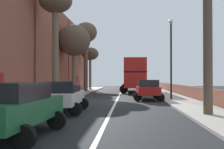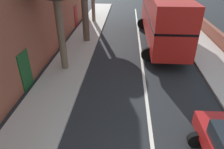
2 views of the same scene
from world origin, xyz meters
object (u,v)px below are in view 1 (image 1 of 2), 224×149
Objects in this scene: parked_car_red_right_3 at (148,89)px; lamppost_right at (171,53)px; parked_car_white_left_1 at (62,95)px; street_tree_left_4 at (90,55)px; double_decker_bus at (134,74)px; street_tree_left_6 at (74,41)px; parked_car_green_left_0 at (14,106)px; street_tree_left_2 at (86,35)px; street_tree_left_0 at (56,7)px.

lamppost_right reaches higher than parked_car_red_right_3.
street_tree_left_4 is (-2.37, 26.84, 4.46)m from parked_car_white_left_1.
street_tree_left_6 is at bearing -140.43° from double_decker_bus.
street_tree_left_6 is (-2.52, 21.27, 4.96)m from parked_car_green_left_0.
parked_car_red_right_3 is (5.00, 8.22, 0.02)m from parked_car_white_left_1.
parked_car_green_left_0 is at bearing -85.86° from street_tree_left_4.
street_tree_left_4 is (-0.32, 6.31, -2.00)m from street_tree_left_2.
street_tree_left_2 reaches higher than parked_car_green_left_0.
street_tree_left_2 is 1.41× the size of lamppost_right.
parked_car_red_right_3 is 0.46× the size of street_tree_left_2.
parked_car_red_right_3 is 20.52m from street_tree_left_4.
parked_car_white_left_1 is 0.50× the size of street_tree_left_2.
street_tree_left_0 is 19.88m from street_tree_left_4.
street_tree_left_2 is at bearing 95.70° from parked_car_white_left_1.
street_tree_left_6 is at bearing -90.78° from street_tree_left_4.
double_decker_bus is 1.30× the size of street_tree_left_0.
parked_car_green_left_0 reaches higher than parked_car_red_right_3.
parked_car_red_right_3 is (0.80, -12.71, -1.42)m from double_decker_bus.
parked_car_green_left_0 is 27.28m from street_tree_left_2.
street_tree_left_4 is at bearing 111.59° from parked_car_red_right_3.
double_decker_bus is 21.39m from parked_car_white_left_1.
parked_car_red_right_3 is at bearing 160.18° from lamppost_right.
lamppost_right is at bearing 3.14° from street_tree_left_0.
street_tree_left_6 reaches higher than parked_car_red_right_3.
parked_car_white_left_1 is at bearing 89.95° from parked_car_green_left_0.
parked_car_white_left_1 is at bearing -101.34° from double_decker_bus.
street_tree_left_0 reaches higher than lamppost_right.
parked_car_red_right_3 reaches higher than parked_car_white_left_1.
parked_car_red_right_3 is at bearing -68.41° from street_tree_left_4.
street_tree_left_0 reaches higher than street_tree_left_4.
parked_car_green_left_0 is at bearing -109.52° from parked_car_red_right_3.
double_decker_bus is 13.69m from lamppost_right.
lamppost_right is at bearing 63.20° from parked_car_green_left_0.
street_tree_left_4 is at bearing 95.05° from parked_car_white_left_1.
street_tree_left_6 is (-0.20, 8.30, -1.53)m from street_tree_left_0.
parked_car_green_left_0 is at bearing -98.90° from double_decker_bus.
lamppost_right is (9.33, -7.80, -2.10)m from street_tree_left_6.
street_tree_left_6 reaches higher than parked_car_green_left_0.
street_tree_left_4 reaches higher than parked_car_white_left_1.
street_tree_left_2 reaches higher than parked_car_red_right_3.
parked_car_white_left_1 is 9.89m from street_tree_left_0.
lamppost_right reaches higher than double_decker_bus.
street_tree_left_0 reaches higher than parked_car_red_right_3.
lamppost_right is at bearing -64.56° from street_tree_left_4.
street_tree_left_0 is 9.83m from lamppost_right.
parked_car_green_left_0 reaches higher than parked_car_white_left_1.
lamppost_right reaches higher than parked_car_green_left_0.
parked_car_green_left_0 is 0.50× the size of street_tree_left_0.
street_tree_left_6 is at bearing 140.09° from lamppost_right.
parked_car_green_left_0 is at bearing -85.58° from street_tree_left_2.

